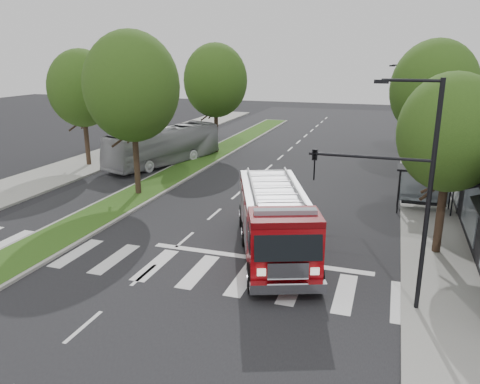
% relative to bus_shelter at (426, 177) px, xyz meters
% --- Properties ---
extents(ground, '(140.00, 140.00, 0.00)m').
position_rel_bus_shelter_xyz_m(ground, '(-11.20, -8.15, -2.04)').
color(ground, black).
rests_on(ground, ground).
extents(sidewalk_right, '(5.00, 80.00, 0.15)m').
position_rel_bus_shelter_xyz_m(sidewalk_right, '(1.30, 1.85, -1.96)').
color(sidewalk_right, gray).
rests_on(sidewalk_right, ground).
extents(sidewalk_left, '(5.00, 80.00, 0.15)m').
position_rel_bus_shelter_xyz_m(sidewalk_left, '(-25.70, 1.85, -1.96)').
color(sidewalk_left, gray).
rests_on(sidewalk_left, ground).
extents(median, '(3.00, 50.00, 0.15)m').
position_rel_bus_shelter_xyz_m(median, '(-17.20, 9.85, -1.96)').
color(median, gray).
rests_on(median, ground).
extents(bus_shelter, '(3.20, 1.60, 2.61)m').
position_rel_bus_shelter_xyz_m(bus_shelter, '(0.00, 0.00, 0.00)').
color(bus_shelter, black).
rests_on(bus_shelter, ground).
extents(tree_right_near, '(4.40, 4.40, 8.05)m').
position_rel_bus_shelter_xyz_m(tree_right_near, '(0.30, -6.15, 3.47)').
color(tree_right_near, black).
rests_on(tree_right_near, ground).
extents(tree_right_mid, '(5.60, 5.60, 9.72)m').
position_rel_bus_shelter_xyz_m(tree_right_mid, '(0.30, 5.85, 4.45)').
color(tree_right_mid, black).
rests_on(tree_right_mid, ground).
extents(tree_right_far, '(5.00, 5.00, 8.73)m').
position_rel_bus_shelter_xyz_m(tree_right_far, '(0.30, 15.85, 3.80)').
color(tree_right_far, black).
rests_on(tree_right_far, ground).
extents(tree_median_near, '(5.80, 5.80, 10.16)m').
position_rel_bus_shelter_xyz_m(tree_median_near, '(-17.20, -2.15, 4.77)').
color(tree_median_near, black).
rests_on(tree_median_near, ground).
extents(tree_median_far, '(5.60, 5.60, 9.72)m').
position_rel_bus_shelter_xyz_m(tree_median_far, '(-17.20, 11.85, 4.45)').
color(tree_median_far, black).
rests_on(tree_median_far, ground).
extents(tree_left_mid, '(5.20, 5.20, 9.16)m').
position_rel_bus_shelter_xyz_m(tree_left_mid, '(-25.20, 3.85, 4.12)').
color(tree_left_mid, black).
rests_on(tree_left_mid, ground).
extents(streetlight_right_near, '(4.08, 0.22, 8.00)m').
position_rel_bus_shelter_xyz_m(streetlight_right_near, '(-1.59, -11.65, 2.63)').
color(streetlight_right_near, black).
rests_on(streetlight_right_near, ground).
extents(streetlight_right_far, '(2.11, 0.20, 8.00)m').
position_rel_bus_shelter_xyz_m(streetlight_right_far, '(-0.85, 11.85, 2.44)').
color(streetlight_right_far, black).
rests_on(streetlight_right_far, ground).
extents(fire_engine, '(5.77, 9.56, 3.19)m').
position_rel_bus_shelter_xyz_m(fire_engine, '(-6.68, -8.35, -0.51)').
color(fire_engine, '#600508').
rests_on(fire_engine, ground).
extents(city_bus, '(5.86, 11.38, 3.10)m').
position_rel_bus_shelter_xyz_m(city_bus, '(-19.70, 6.51, -0.49)').
color(city_bus, '#AAAAAE').
rests_on(city_bus, ground).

